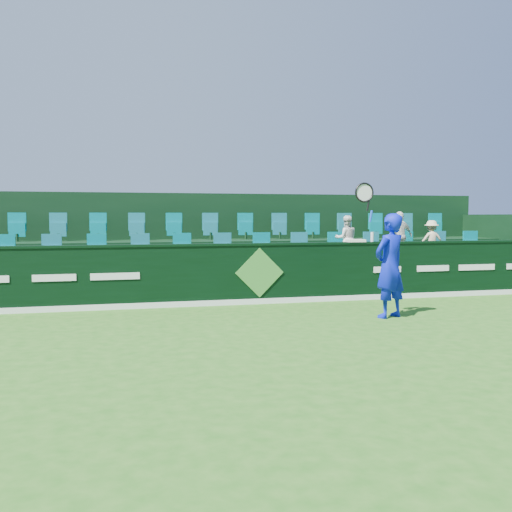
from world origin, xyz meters
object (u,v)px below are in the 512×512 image
object	(u,v)px
spectator_left	(346,239)
towel	(356,241)
drinks_bottle	(372,237)
tennis_player	(390,265)
spectator_middle	(400,236)
spectator_right	(431,240)

from	to	relation	value
spectator_left	towel	size ratio (longest dim) A/B	2.85
spectator_left	drinks_bottle	size ratio (longest dim) A/B	5.12
tennis_player	spectator_middle	distance (m)	4.06
spectator_right	tennis_player	bearing A→B (deg)	57.37
tennis_player	spectator_left	size ratio (longest dim) A/B	2.24
spectator_left	spectator_middle	bearing A→B (deg)	-168.72
towel	drinks_bottle	size ratio (longest dim) A/B	1.79
spectator_right	drinks_bottle	size ratio (longest dim) A/B	4.58
tennis_player	drinks_bottle	world-z (taller)	tennis_player
spectator_left	drinks_bottle	xyz separation A→B (m)	(0.17, -1.12, 0.08)
spectator_middle	towel	xyz separation A→B (m)	(-1.75, -1.12, -0.05)
tennis_player	spectator_right	bearing A→B (deg)	49.12
spectator_middle	tennis_player	bearing A→B (deg)	47.53
tennis_player	spectator_middle	size ratio (longest dim) A/B	2.05
spectator_middle	towel	bearing A→B (deg)	21.32
tennis_player	towel	world-z (taller)	tennis_player
tennis_player	spectator_left	xyz separation A→B (m)	(0.59, 3.46, 0.37)
spectator_left	drinks_bottle	bearing A→B (deg)	109.96
spectator_right	towel	world-z (taller)	spectator_right
spectator_left	spectator_middle	world-z (taller)	spectator_middle
spectator_left	towel	world-z (taller)	spectator_left
tennis_player	drinks_bottle	bearing A→B (deg)	72.03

